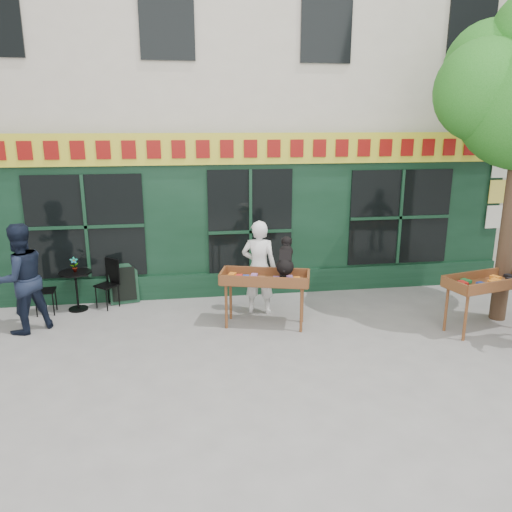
# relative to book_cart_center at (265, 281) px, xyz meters

# --- Properties ---
(ground) EXTENTS (80.00, 80.00, 0.00)m
(ground) POSITION_rel_book_cart_center_xyz_m (-0.01, -0.65, -0.82)
(ground) COLOR slate
(ground) RESTS_ON ground
(building) EXTENTS (14.00, 7.26, 10.00)m
(building) POSITION_rel_book_cart_center_xyz_m (-0.01, 5.33, 4.15)
(building) COLOR beige
(building) RESTS_ON ground
(book_cart_center) EXTENTS (1.61, 1.01, 0.99)m
(book_cart_center) POSITION_rel_book_cart_center_xyz_m (0.00, 0.00, 0.00)
(book_cart_center) COLOR brown
(book_cart_center) RESTS_ON ground
(dog) EXTENTS (0.49, 0.67, 0.60)m
(dog) POSITION_rel_book_cart_center_xyz_m (0.35, -0.05, 0.47)
(dog) COLOR black
(dog) RESTS_ON book_cart_center
(woman) EXTENTS (0.74, 0.59, 1.77)m
(woman) POSITION_rel_book_cart_center_xyz_m (0.00, 0.65, 0.06)
(woman) COLOR white
(woman) RESTS_ON ground
(book_cart_right) EXTENTS (1.60, 0.95, 0.99)m
(book_cart_right) POSITION_rel_book_cart_center_xyz_m (3.72, -0.79, 0.00)
(book_cart_right) COLOR brown
(book_cart_right) RESTS_ON ground
(bistro_table) EXTENTS (0.60, 0.60, 0.76)m
(bistro_table) POSITION_rel_book_cart_center_xyz_m (-3.42, 1.29, -0.28)
(bistro_table) COLOR black
(bistro_table) RESTS_ON ground
(bistro_chair_left) EXTENTS (0.39, 0.38, 0.95)m
(bistro_chair_left) POSITION_rel_book_cart_center_xyz_m (-4.06, 1.19, -0.26)
(bistro_chair_left) COLOR black
(bistro_chair_left) RESTS_ON ground
(bistro_chair_right) EXTENTS (0.51, 0.51, 0.95)m
(bistro_chair_right) POSITION_rel_book_cart_center_xyz_m (-2.81, 1.41, -0.26)
(bistro_chair_right) COLOR black
(bistro_chair_right) RESTS_ON ground
(potted_plant) EXTENTS (0.17, 0.14, 0.28)m
(potted_plant) POSITION_rel_book_cart_center_xyz_m (-3.42, 1.29, 0.09)
(potted_plant) COLOR gray
(potted_plant) RESTS_ON bistro_table
(man_left) EXTENTS (1.16, 1.13, 1.89)m
(man_left) POSITION_rel_book_cart_center_xyz_m (-4.12, 0.39, 0.12)
(man_left) COLOR black
(man_left) RESTS_ON ground
(chalkboard) EXTENTS (0.59, 0.29, 0.79)m
(chalkboard) POSITION_rel_book_cart_center_xyz_m (-2.57, 1.54, -0.42)
(chalkboard) COLOR black
(chalkboard) RESTS_ON ground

